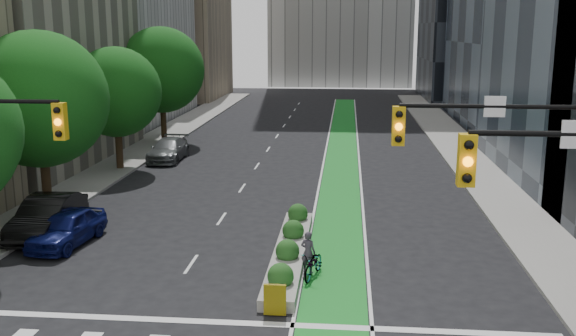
% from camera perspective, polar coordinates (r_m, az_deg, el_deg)
% --- Properties ---
extents(sidewalk_left, '(3.60, 90.00, 0.15)m').
position_cam_1_polar(sidewalk_left, '(45.20, -14.35, 0.76)').
color(sidewalk_left, gray).
rests_on(sidewalk_left, ground).
extents(sidewalk_right, '(3.60, 90.00, 0.15)m').
position_cam_1_polar(sidewalk_right, '(43.42, 16.45, 0.18)').
color(sidewalk_right, gray).
rests_on(sidewalk_right, ground).
extents(bike_lane_paint, '(2.20, 70.00, 0.01)m').
position_cam_1_polar(bike_lane_paint, '(47.51, 4.83, 1.56)').
color(bike_lane_paint, '#178224').
rests_on(bike_lane_paint, ground).
extents(tree_mid, '(6.40, 6.40, 8.78)m').
position_cam_1_polar(tree_mid, '(32.23, -21.22, 5.70)').
color(tree_mid, black).
rests_on(tree_mid, ground).
extents(tree_midfar, '(5.60, 5.60, 7.76)m').
position_cam_1_polar(tree_midfar, '(41.43, -15.04, 6.52)').
color(tree_midfar, black).
rests_on(tree_midfar, ground).
extents(tree_far, '(6.60, 6.60, 9.00)m').
position_cam_1_polar(tree_far, '(50.85, -11.19, 8.54)').
color(tree_far, black).
rests_on(tree_far, ground).
extents(signal_right, '(5.82, 0.51, 7.20)m').
position_cam_1_polar(signal_right, '(18.40, 22.06, -1.16)').
color(signal_right, black).
rests_on(signal_right, ground).
extents(median_planter, '(1.20, 10.26, 1.10)m').
position_cam_1_polar(median_planter, '(25.26, 0.18, -7.20)').
color(median_planter, gray).
rests_on(median_planter, ground).
extents(bicycle, '(1.09, 1.98, 0.99)m').
position_cam_1_polar(bicycle, '(23.40, 2.29, -8.51)').
color(bicycle, gray).
rests_on(bicycle, ground).
extents(cyclist, '(0.68, 0.57, 1.58)m').
position_cam_1_polar(cyclist, '(23.67, 1.80, -7.49)').
color(cyclist, '#39343E').
rests_on(cyclist, ground).
extents(parked_car_left_near, '(2.23, 4.50, 1.48)m').
position_cam_1_polar(parked_car_left_near, '(28.16, -19.04, -5.05)').
color(parked_car_left_near, '#0D1350').
rests_on(parked_car_left_near, ground).
extents(parked_car_left_mid, '(2.10, 5.31, 1.72)m').
position_cam_1_polar(parked_car_left_mid, '(29.66, -20.60, -4.05)').
color(parked_car_left_mid, black).
rests_on(parked_car_left_mid, ground).
extents(parked_car_left_far, '(2.14, 5.10, 1.47)m').
position_cam_1_polar(parked_car_left_far, '(44.50, -10.59, 1.63)').
color(parked_car_left_far, '#575B5C').
rests_on(parked_car_left_far, ground).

